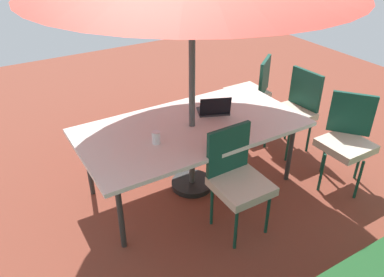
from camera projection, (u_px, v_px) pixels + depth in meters
The scene contains 8 objects.
ground_plane at pixel (192, 186), 4.15m from camera, with size 10.00×10.00×0.02m, color brown.
dining_table at pixel (192, 129), 3.78m from camera, with size 2.22×1.16×0.74m.
chair_southwest at pixel (252, 89), 4.99m from camera, with size 0.58×0.58×0.98m.
chair_northwest at pixel (347, 137), 3.94m from camera, with size 0.58×0.58×0.98m.
chair_west at pixel (295, 108), 4.53m from camera, with size 0.47×0.46×0.98m.
chair_north at pixel (237, 177), 3.36m from camera, with size 0.46×0.46×0.98m.
laptop at pixel (214, 110), 3.96m from camera, with size 0.39×0.35×0.21m.
cup at pixel (156, 137), 3.45m from camera, with size 0.08×0.08×0.12m, color white.
Camera 1 is at (1.69, 2.82, 2.56)m, focal length 35.88 mm.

